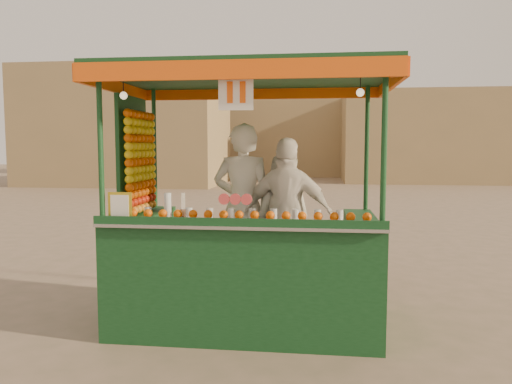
# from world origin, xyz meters

# --- Properties ---
(ground) EXTENTS (90.00, 90.00, 0.00)m
(ground) POSITION_xyz_m (0.00, 0.00, 0.00)
(ground) COLOR #6A5F4C
(ground) RESTS_ON ground
(building_left) EXTENTS (10.00, 6.00, 6.00)m
(building_left) POSITION_xyz_m (-9.00, 20.00, 3.00)
(building_left) COLOR #977C56
(building_left) RESTS_ON ground
(building_right) EXTENTS (9.00, 6.00, 5.00)m
(building_right) POSITION_xyz_m (7.00, 24.00, 2.50)
(building_right) COLOR #977C56
(building_right) RESTS_ON ground
(building_center) EXTENTS (14.00, 7.00, 7.00)m
(building_center) POSITION_xyz_m (-2.00, 30.00, 3.50)
(building_center) COLOR #977C56
(building_center) RESTS_ON ground
(juice_cart) EXTENTS (3.16, 2.05, 2.87)m
(juice_cart) POSITION_xyz_m (0.18, -0.12, 0.93)
(juice_cart) COLOR #0F3817
(juice_cart) RESTS_ON ground
(vendor_left) EXTENTS (0.72, 0.47, 1.96)m
(vendor_left) POSITION_xyz_m (0.16, 0.27, 1.32)
(vendor_left) COLOR white
(vendor_left) RESTS_ON ground
(vendor_middle) EXTENTS (0.92, 0.81, 1.59)m
(vendor_middle) POSITION_xyz_m (0.61, 0.33, 1.13)
(vendor_middle) COLOR beige
(vendor_middle) RESTS_ON ground
(vendor_right) EXTENTS (1.10, 0.59, 1.79)m
(vendor_right) POSITION_xyz_m (0.71, 0.09, 1.23)
(vendor_right) COLOR white
(vendor_right) RESTS_ON ground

